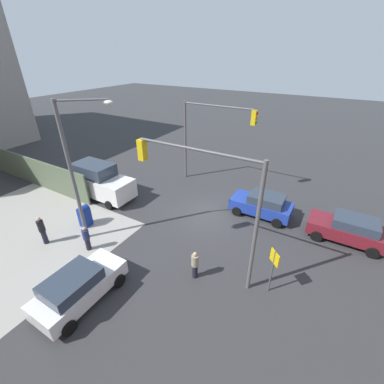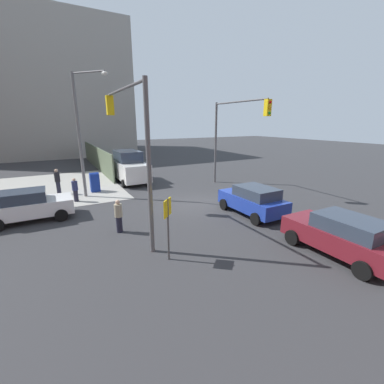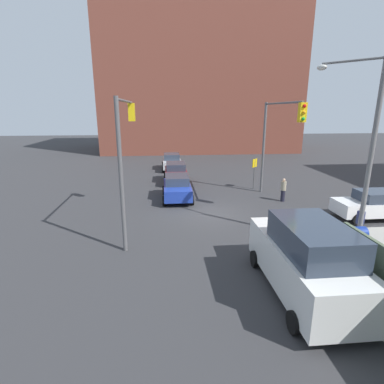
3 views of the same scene
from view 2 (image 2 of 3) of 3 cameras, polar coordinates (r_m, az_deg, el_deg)
ground_plane at (r=16.21m, az=0.67°, el=-2.67°), size 120.00×120.00×0.00m
sidewalk_corner at (r=23.01m, az=-31.55°, el=0.46°), size 12.00×12.00×0.01m
construction_fence at (r=30.48m, az=-20.48°, el=7.19°), size 17.01×0.12×2.40m
building_loft_east at (r=49.62m, az=-30.45°, el=18.58°), size 20.00×24.00×19.08m
traffic_signal_nw_corner at (r=11.71m, az=-13.83°, el=13.24°), size 6.14×0.36×6.50m
traffic_signal_se_corner at (r=19.76m, az=9.21°, el=14.13°), size 5.98×0.36×6.50m
street_lamp_corner at (r=18.45m, az=-23.12°, el=13.19°), size 2.18×1.87×8.00m
warning_sign_two_way at (r=9.34m, az=-5.41°, el=-5.90°), size 0.48×0.48×2.40m
mailbox_blue at (r=20.23m, az=-20.81°, el=2.20°), size 0.56×0.64×1.43m
sedan_blue at (r=14.57m, az=13.38°, el=-1.72°), size 3.97×2.02×1.62m
sedan_white at (r=15.77m, az=-32.68°, el=-2.49°), size 2.02×4.06×1.62m
sedan_maroon at (r=11.46m, az=30.37°, el=-8.22°), size 4.15×2.02×1.62m
van_white_delivery at (r=22.80m, az=-13.77°, el=5.48°), size 5.40×2.32×2.62m
pedestrian_crossing at (r=18.14m, az=-24.53°, el=0.50°), size 0.36×0.36×1.55m
pedestrian_waiting at (r=12.39m, az=-15.99°, el=-5.08°), size 0.36×0.36×1.58m
pedestrian_walking_north at (r=20.62m, az=-27.70°, el=2.20°), size 0.36×0.36×1.82m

